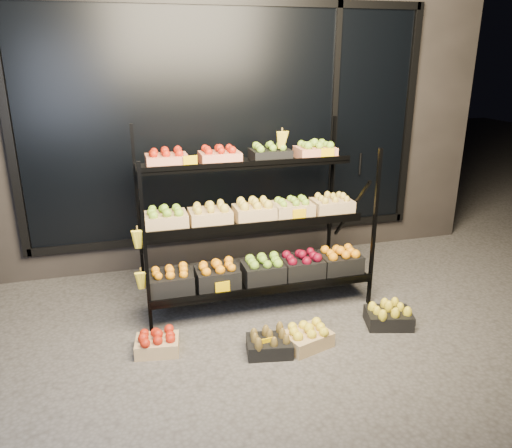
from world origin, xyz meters
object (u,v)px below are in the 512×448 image
object	(u,v)px
floor_crate_left	(157,343)
floor_crate_midleft	(269,343)
display_rack	(253,222)
floor_crate_midright	(307,336)

from	to	relation	value
floor_crate_left	floor_crate_midleft	size ratio (longest dim) A/B	0.94
display_rack	floor_crate_left	bearing A→B (deg)	-144.62
floor_crate_left	floor_crate_midleft	world-z (taller)	floor_crate_midleft
display_rack	floor_crate_midright	size ratio (longest dim) A/B	5.04
display_rack	floor_crate_midleft	distance (m)	1.20
display_rack	floor_crate_midleft	bearing A→B (deg)	-97.67
floor_crate_left	floor_crate_midleft	bearing A→B (deg)	-8.07
display_rack	floor_crate_left	xyz separation A→B (m)	(-0.99, -0.70, -0.70)
floor_crate_midleft	floor_crate_midright	xyz separation A→B (m)	(0.33, 0.01, 0.00)
floor_crate_left	floor_crate_midright	bearing A→B (deg)	-3.04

